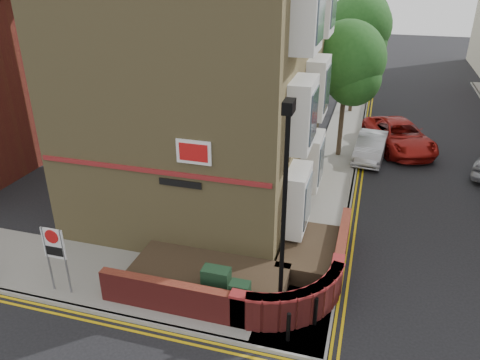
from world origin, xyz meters
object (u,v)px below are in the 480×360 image
Objects in this scene: lamppost at (284,218)px; utility_cabinet_large at (216,286)px; silver_car_near at (371,147)px; zone_sign at (55,249)px.

lamppost reaches higher than utility_cabinet_large.
silver_car_near is at bearing 73.18° from utility_cabinet_large.
utility_cabinet_large is 13.48m from silver_car_near.
silver_car_near is at bearing 81.26° from lamppost.
zone_sign is 0.56× the size of silver_car_near.
silver_car_near is (3.90, 12.90, -0.07)m from utility_cabinet_large.
utility_cabinet_large is 0.55× the size of zone_sign.
lamppost is 3.24m from utility_cabinet_large.
zone_sign reaches higher than silver_car_near.
lamppost is at bearing -3.01° from utility_cabinet_large.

